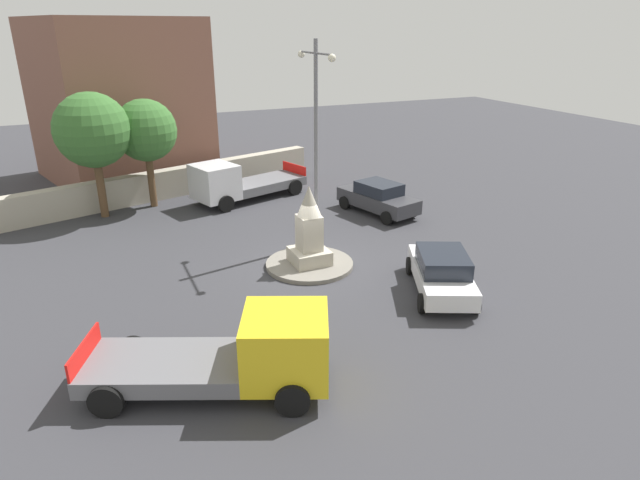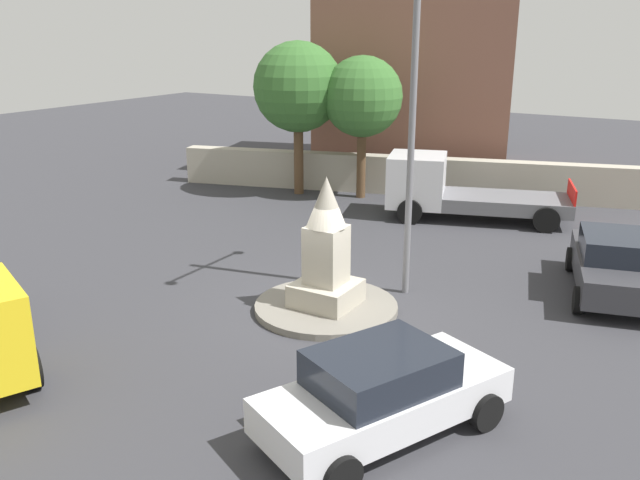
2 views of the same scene
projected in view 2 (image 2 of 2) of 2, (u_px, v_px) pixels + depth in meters
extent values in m
plane|color=#38383D|center=(326.00, 310.00, 15.61)|extent=(80.00, 80.00, 0.00)
cylinder|color=gray|center=(326.00, 307.00, 15.59)|extent=(3.34, 3.34, 0.16)
cube|color=#B2AA99|center=(326.00, 293.00, 15.48)|extent=(1.37, 1.37, 0.53)
cube|color=#B2AA99|center=(326.00, 255.00, 15.19)|extent=(0.82, 0.82, 1.36)
cone|color=#B2AA99|center=(326.00, 202.00, 14.81)|extent=(0.91, 0.91, 1.14)
cylinder|color=slate|center=(412.00, 129.00, 15.42)|extent=(0.16, 0.16, 8.16)
cube|color=silver|center=(384.00, 399.00, 10.70)|extent=(4.50, 3.31, 0.60)
cube|color=#1E232D|center=(380.00, 368.00, 10.46)|extent=(2.56, 2.31, 0.58)
cylinder|color=black|center=(416.00, 370.00, 12.24)|extent=(0.67, 0.47, 0.64)
cylinder|color=black|center=(486.00, 412.00, 10.90)|extent=(0.67, 0.47, 0.64)
cylinder|color=black|center=(279.00, 420.00, 10.68)|extent=(0.67, 0.47, 0.64)
cylinder|color=black|center=(341.00, 476.00, 9.34)|extent=(0.67, 0.47, 0.64)
cube|color=#38383D|center=(612.00, 269.00, 16.39)|extent=(4.54, 2.67, 0.67)
cube|color=#1E232D|center=(615.00, 246.00, 16.15)|extent=(2.33, 1.98, 0.56)
cylinder|color=black|center=(571.00, 259.00, 18.08)|extent=(0.67, 0.37, 0.64)
cylinder|color=black|center=(638.00, 265.00, 17.62)|extent=(0.67, 0.37, 0.64)
cylinder|color=black|center=(578.00, 300.00, 15.35)|extent=(0.67, 0.37, 0.64)
cube|color=silver|center=(417.00, 180.00, 23.04)|extent=(2.56, 2.43, 1.74)
cube|color=slate|center=(506.00, 203.00, 22.57)|extent=(3.26, 4.63, 0.46)
cube|color=red|center=(572.00, 192.00, 21.97)|extent=(1.93, 0.66, 0.50)
cylinder|color=black|center=(410.00, 212.00, 22.36)|extent=(0.52, 0.89, 0.84)
cylinder|color=black|center=(416.00, 197.00, 24.29)|extent=(0.52, 0.89, 0.84)
cylinder|color=black|center=(546.00, 220.00, 21.40)|extent=(0.52, 0.89, 0.84)
cylinder|color=black|center=(541.00, 204.00, 23.34)|extent=(0.52, 0.89, 0.84)
cylinder|color=black|center=(30.00, 367.00, 12.13)|extent=(0.59, 0.88, 0.84)
cube|color=#B2AA99|center=(399.00, 175.00, 26.36)|extent=(5.70, 17.44, 1.49)
cube|color=brown|center=(420.00, 68.00, 30.47)|extent=(10.35, 10.13, 9.04)
cylinder|color=brown|center=(299.00, 157.00, 26.14)|extent=(0.37, 0.37, 2.95)
sphere|color=#386B2D|center=(298.00, 87.00, 25.33)|extent=(3.43, 3.43, 3.43)
cylinder|color=brown|center=(361.00, 162.00, 25.57)|extent=(0.35, 0.35, 2.80)
sphere|color=#386B2D|center=(362.00, 97.00, 24.82)|extent=(3.01, 3.01, 3.01)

